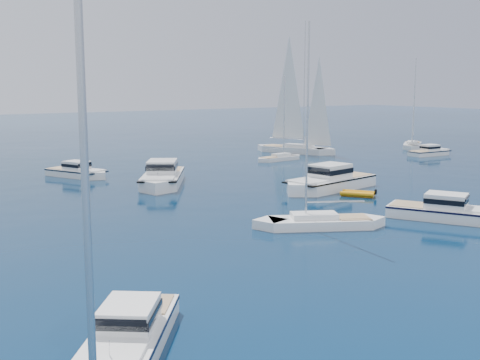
# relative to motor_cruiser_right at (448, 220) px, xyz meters

# --- Properties ---
(ground) EXTENTS (400.00, 400.00, 0.00)m
(ground) POSITION_rel_motor_cruiser_right_xyz_m (-10.31, -9.66, 0.00)
(ground) COLOR navy
(ground) RESTS_ON ground
(motor_cruiser_right) EXTENTS (7.30, 10.12, 2.59)m
(motor_cruiser_right) POSITION_rel_motor_cruiser_right_xyz_m (0.00, 0.00, 0.00)
(motor_cruiser_right) COLOR white
(motor_cruiser_right) RESTS_ON ground
(motor_cruiser_left) EXTENTS (7.54, 8.70, 2.33)m
(motor_cruiser_left) POSITION_rel_motor_cruiser_right_xyz_m (-29.46, -7.56, 0.00)
(motor_cruiser_left) COLOR white
(motor_cruiser_left) RESTS_ON ground
(motor_cruiser_centre) EXTENTS (12.73, 5.85, 3.22)m
(motor_cruiser_centre) POSITION_rel_motor_cruiser_right_xyz_m (1.44, 15.11, 0.00)
(motor_cruiser_centre) COLOR white
(motor_cruiser_centre) RESTS_ON ground
(motor_cruiser_far_r) EXTENTS (7.93, 2.91, 2.04)m
(motor_cruiser_far_r) POSITION_rel_motor_cruiser_right_xyz_m (33.50, 28.47, 0.00)
(motor_cruiser_far_r) COLOR white
(motor_cruiser_far_r) RESTS_ON ground
(motor_cruiser_distant) EXTENTS (9.91, 12.48, 3.26)m
(motor_cruiser_distant) POSITION_rel_motor_cruiser_right_xyz_m (-10.89, 26.69, 0.00)
(motor_cruiser_distant) COLOR white
(motor_cruiser_distant) RESTS_ON ground
(motor_cruiser_horizon) EXTENTS (6.05, 9.01, 2.28)m
(motor_cruiser_horizon) POSITION_rel_motor_cruiser_right_xyz_m (-16.24, 36.94, 0.00)
(motor_cruiser_horizon) COLOR white
(motor_cruiser_horizon) RESTS_ON ground
(sailboat_mid_r) EXTENTS (10.34, 7.13, 15.10)m
(sailboat_mid_r) POSITION_rel_motor_cruiser_right_xyz_m (-9.79, 3.63, 0.00)
(sailboat_mid_r) COLOR white
(sailboat_mid_r) RESTS_ON ground
(sailboat_centre) EXTENTS (8.20, 2.86, 11.82)m
(sailboat_centre) POSITION_rel_motor_cruiser_right_xyz_m (11.57, 36.14, 0.00)
(sailboat_centre) COLOR silver
(sailboat_centre) RESTS_ON ground
(sailboat_sails_r) EXTENTS (8.80, 13.99, 20.17)m
(sailboat_sails_r) POSITION_rel_motor_cruiser_right_xyz_m (19.32, 42.29, 0.00)
(sailboat_sails_r) COLOR silver
(sailboat_sails_r) RESTS_ON ground
(sailboat_sails_far) EXTENTS (9.65, 8.34, 14.96)m
(sailboat_sails_far) POSITION_rel_motor_cruiser_right_xyz_m (40.18, 37.48, 0.00)
(sailboat_sails_far) COLOR silver
(sailboat_sails_far) RESTS_ON ground
(tender_yellow) EXTENTS (3.34, 3.71, 0.95)m
(tender_yellow) POSITION_rel_motor_cruiser_right_xyz_m (1.34, 10.94, 0.00)
(tender_yellow) COLOR orange
(tender_yellow) RESTS_ON ground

